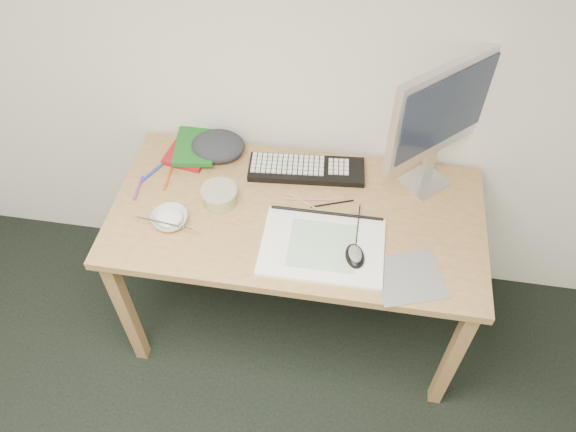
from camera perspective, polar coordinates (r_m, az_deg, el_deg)
name	(u,v)px	position (r m, az deg, el deg)	size (l,w,h in m)	color
desk	(297,227)	(2.17, 0.87, -1.12)	(1.40, 0.70, 0.75)	tan
mousepad	(409,277)	(1.97, 12.16, -6.12)	(0.23, 0.21, 0.00)	gray
sketchpad	(322,246)	(2.00, 3.51, -3.09)	(0.44, 0.31, 0.01)	silver
keyboard	(306,170)	(2.25, 1.89, 4.74)	(0.46, 0.15, 0.03)	black
monitor	(442,113)	(2.05, 15.37, 10.03)	(0.36, 0.35, 0.55)	silver
mouse	(355,254)	(1.96, 6.83, -3.85)	(0.07, 0.11, 0.04)	black
rice_bowl	(170,219)	(2.11, -11.90, -0.32)	(0.13, 0.13, 0.04)	white
chopsticks	(165,223)	(2.06, -12.35, -0.71)	(0.02, 0.02, 0.23)	#B4B4B7
fruit_tub	(220,196)	(2.13, -6.97, 2.02)	(0.14, 0.14, 0.07)	gold
book_red	(191,149)	(2.37, -9.78, 6.68)	(0.17, 0.22, 0.02)	maroon
book_green	(196,146)	(2.35, -9.37, 7.01)	(0.16, 0.22, 0.02)	#175D1C
cloth_lump	(218,146)	(2.33, -7.13, 7.06)	(0.19, 0.15, 0.08)	#25292D
pencil_pink	(309,199)	(2.15, 2.11, 1.71)	(0.01, 0.01, 0.19)	#D56A91
pencil_tan	(308,204)	(2.13, 2.06, 1.20)	(0.01, 0.01, 0.19)	tan
pencil_black	(332,204)	(2.14, 4.53, 1.26)	(0.01, 0.01, 0.17)	black
marker_blue	(152,172)	(2.31, -13.62, 4.36)	(0.01, 0.01, 0.13)	#1E3BA7
marker_orange	(168,179)	(2.27, -12.13, 3.74)	(0.01, 0.01, 0.12)	#C35517
marker_purple	(138,188)	(2.26, -14.97, 2.80)	(0.01, 0.01, 0.12)	purple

